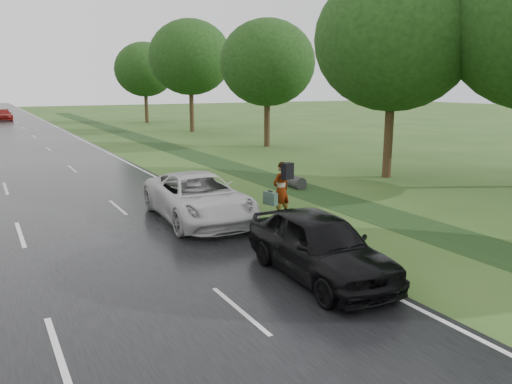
% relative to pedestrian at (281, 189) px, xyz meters
% --- Properties ---
extents(ground, '(220.00, 220.00, 0.00)m').
position_rel_pedestrian_xyz_m(ground, '(-8.18, -5.92, -1.02)').
color(ground, '#2A4B1A').
rests_on(ground, ground).
extents(edge_stripe_east, '(0.12, 180.00, 0.01)m').
position_rel_pedestrian_xyz_m(edge_stripe_east, '(-1.43, 39.08, -0.97)').
color(edge_stripe_east, silver).
rests_on(edge_stripe_east, road).
extents(drainage_ditch, '(2.20, 120.00, 0.56)m').
position_rel_pedestrian_xyz_m(drainage_ditch, '(3.32, 12.79, -0.98)').
color(drainage_ditch, black).
rests_on(drainage_ditch, ground).
extents(tree_east_b, '(7.60, 7.60, 10.11)m').
position_rel_pedestrian_xyz_m(tree_east_b, '(8.82, 4.08, 5.66)').
color(tree_east_b, '#372616').
rests_on(tree_east_b, ground).
extents(tree_east_c, '(7.00, 7.00, 9.29)m').
position_rel_pedestrian_xyz_m(tree_east_c, '(10.02, 18.08, 5.12)').
color(tree_east_c, '#372616').
rests_on(tree_east_c, ground).
extents(tree_east_d, '(8.00, 8.00, 10.76)m').
position_rel_pedestrian_xyz_m(tree_east_d, '(9.62, 32.08, 6.13)').
color(tree_east_d, '#372616').
rests_on(tree_east_d, ground).
extents(tree_east_f, '(7.20, 7.20, 9.62)m').
position_rel_pedestrian_xyz_m(tree_east_f, '(9.32, 46.08, 5.35)').
color(tree_east_f, '#372616').
rests_on(tree_east_f, ground).
extents(pedestrian, '(1.00, 0.76, 1.98)m').
position_rel_pedestrian_xyz_m(pedestrian, '(0.00, 0.00, 0.00)').
color(pedestrian, '#A5998C').
rests_on(pedestrian, ground).
extents(white_pickup, '(2.91, 5.79, 1.57)m').
position_rel_pedestrian_xyz_m(white_pickup, '(-2.68, 0.99, -0.19)').
color(white_pickup, '#B9B9B9').
rests_on(white_pickup, road).
extents(dark_sedan, '(2.12, 4.77, 1.60)m').
position_rel_pedestrian_xyz_m(dark_sedan, '(-2.18, -5.23, -0.18)').
color(dark_sedan, black).
rests_on(dark_sedan, road).
extents(far_car_red, '(2.04, 4.81, 1.39)m').
position_rel_pedestrian_xyz_m(far_car_red, '(-5.84, 58.95, -0.29)').
color(far_car_red, maroon).
rests_on(far_car_red, road).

